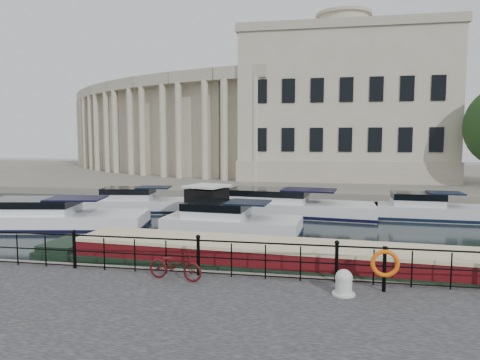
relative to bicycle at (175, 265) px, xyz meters
name	(u,v)px	position (x,y,z in m)	size (l,w,h in m)	color
ground_plane	(216,270)	(0.54, 2.78, -0.99)	(160.00, 160.00, 0.00)	black
far_bank	(288,174)	(0.54, 41.78, -0.71)	(120.00, 42.00, 0.55)	#6B665B
railing	(198,254)	(0.54, 0.53, 0.22)	(24.14, 0.14, 1.22)	black
civic_building	(277,118)	(-0.46, 37.49, 6.05)	(53.55, 31.84, 16.85)	#ADA38C
bicycle	(175,265)	(0.00, 0.00, 0.00)	(0.58, 1.66, 0.87)	#490D0E
mooring_bollard	(344,283)	(4.69, -0.37, -0.12)	(0.60, 0.60, 0.67)	silver
life_ring_post	(385,264)	(5.75, -0.02, 0.33)	(0.75, 0.20, 1.22)	black
narrowboat	(279,268)	(2.78, 2.23, -0.62)	(17.35, 3.45, 1.62)	black
harbour_hut	(207,206)	(-1.88, 10.94, -0.03)	(3.26, 2.99, 2.17)	#6B665B
cabin_cruisers	(219,214)	(-1.41, 11.87, -0.62)	(27.65, 10.65, 1.99)	white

